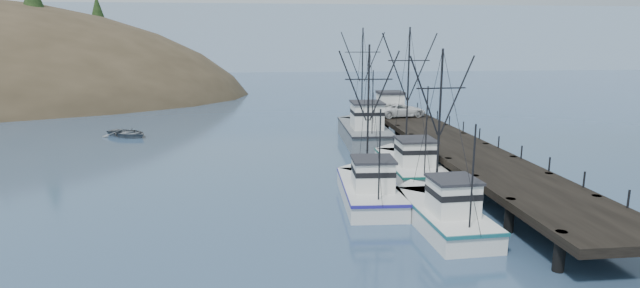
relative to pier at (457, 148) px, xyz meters
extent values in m
plane|color=navy|center=(-14.00, -16.00, -1.69)|extent=(400.00, 400.00, 0.00)
cube|color=black|center=(0.00, 0.00, 0.06)|extent=(6.00, 44.00, 0.50)
cylinder|color=black|center=(-2.60, -20.00, -0.69)|extent=(0.56, 0.56, 2.00)
cylinder|color=black|center=(-2.60, -15.00, -0.69)|extent=(0.56, 0.56, 2.00)
cylinder|color=black|center=(2.60, -15.00, -0.69)|extent=(0.56, 0.56, 2.00)
cylinder|color=black|center=(-2.60, -10.00, -0.69)|extent=(0.56, 0.56, 2.00)
cylinder|color=black|center=(2.60, -10.00, -0.69)|extent=(0.56, 0.56, 2.00)
cylinder|color=black|center=(-2.60, -5.00, -0.69)|extent=(0.56, 0.56, 2.00)
cylinder|color=black|center=(2.60, -5.00, -0.69)|extent=(0.56, 0.56, 2.00)
cylinder|color=black|center=(-2.60, 0.00, -0.69)|extent=(0.56, 0.56, 2.00)
cylinder|color=black|center=(2.60, 0.00, -0.69)|extent=(0.56, 0.56, 2.00)
cylinder|color=black|center=(-2.60, 5.00, -0.69)|extent=(0.56, 0.56, 2.00)
cylinder|color=black|center=(2.60, 5.00, -0.69)|extent=(0.56, 0.56, 2.00)
cylinder|color=black|center=(-2.60, 10.00, -0.69)|extent=(0.56, 0.56, 2.00)
cylinder|color=black|center=(2.60, 10.00, -0.69)|extent=(0.56, 0.56, 2.00)
cylinder|color=black|center=(-2.60, 15.00, -0.69)|extent=(0.56, 0.56, 2.00)
cylinder|color=black|center=(2.60, 15.00, -0.69)|extent=(0.56, 0.56, 2.00)
cylinder|color=black|center=(-2.60, 20.00, -0.69)|extent=(0.56, 0.56, 2.00)
cylinder|color=black|center=(2.60, 20.00, -0.69)|extent=(0.56, 0.56, 2.00)
cube|color=beige|center=(-52.00, 40.00, -0.29)|extent=(4.00, 5.00, 2.80)
cube|color=beige|center=(-58.00, 44.00, -0.29)|extent=(4.00, 5.00, 2.80)
cube|color=beige|center=(-48.00, 46.00, -0.29)|extent=(4.00, 5.00, 2.80)
cube|color=#9EB2C6|center=(-4.00, 154.00, -1.69)|extent=(360.00, 40.00, 26.00)
cube|color=silver|center=(-54.00, 169.00, -1.69)|extent=(180.00, 25.00, 18.00)
cube|color=silver|center=(-45.22, 41.55, -1.39)|extent=(1.00, 3.50, 0.90)
cylinder|color=black|center=(-45.22, 41.55, 1.51)|extent=(0.08, 0.08, 6.00)
cube|color=silver|center=(-39.42, 45.77, -1.39)|extent=(1.00, 3.50, 0.90)
cylinder|color=black|center=(-39.42, 45.77, 1.51)|extent=(0.08, 0.08, 6.00)
cube|color=silver|center=(-35.06, 45.59, -1.39)|extent=(1.00, 3.50, 0.90)
cylinder|color=black|center=(-35.06, 45.59, 1.51)|extent=(0.08, 0.08, 6.00)
cube|color=silver|center=(-51.50, 49.28, -1.39)|extent=(1.00, 3.50, 0.90)
cylinder|color=black|center=(-51.50, 49.28, 1.51)|extent=(0.08, 0.08, 6.00)
cube|color=silver|center=(-54.24, 40.48, -1.39)|extent=(1.00, 3.50, 0.90)
cylinder|color=black|center=(-54.24, 40.48, 1.51)|extent=(0.08, 0.08, 6.00)
cube|color=silver|center=(-6.06, -13.88, -1.24)|extent=(3.79, 8.74, 1.60)
cube|color=silver|center=(-6.29, -9.59, -1.24)|extent=(3.35, 3.35, 1.60)
cube|color=#17565E|center=(-6.06, -13.88, -0.54)|extent=(3.87, 8.97, 0.18)
cube|color=silver|center=(-6.01, -14.98, 0.51)|extent=(2.47, 2.54, 1.90)
cube|color=#26262B|center=(-6.01, -14.98, 1.54)|extent=(2.68, 2.77, 0.16)
cylinder|color=black|center=(-6.13, -12.56, 4.10)|extent=(0.14, 0.14, 9.09)
cylinder|color=black|center=(-5.89, -17.17, 2.28)|extent=(0.10, 0.10, 5.45)
cube|color=silver|center=(-9.42, -8.68, -1.24)|extent=(4.03, 9.11, 1.60)
cube|color=silver|center=(-9.20, -4.22, -1.24)|extent=(3.60, 3.60, 1.60)
cube|color=navy|center=(-9.42, -8.68, -0.54)|extent=(4.12, 9.34, 0.18)
cube|color=silver|center=(-9.47, -9.83, 0.51)|extent=(2.64, 2.64, 1.90)
cube|color=#26262B|center=(-9.47, -9.83, 1.54)|extent=(2.87, 2.88, 0.16)
cylinder|color=black|center=(-9.35, -7.31, 4.20)|extent=(0.14, 0.14, 9.28)
cylinder|color=black|center=(-9.59, -12.12, 2.34)|extent=(0.10, 0.10, 5.57)
cube|color=silver|center=(-4.78, -2.41, -1.24)|extent=(3.93, 9.96, 1.60)
cube|color=silver|center=(-4.73, 2.55, -1.24)|extent=(3.82, 3.82, 1.60)
cube|color=#16584C|center=(-4.78, -2.41, -0.54)|extent=(4.01, 10.22, 0.18)
cube|color=silver|center=(-4.80, -3.68, 0.51)|extent=(2.70, 2.83, 1.90)
cube|color=#26262B|center=(-4.80, -3.68, 1.54)|extent=(2.93, 3.08, 0.16)
cylinder|color=black|center=(-4.76, -0.89, 4.86)|extent=(0.14, 0.14, 10.60)
cylinder|color=black|center=(-4.82, -6.23, 2.74)|extent=(0.10, 0.10, 6.36)
cube|color=slate|center=(-5.97, 11.18, -0.94)|extent=(4.68, 12.52, 2.20)
cube|color=slate|center=(-5.77, 17.37, -0.94)|extent=(4.30, 4.30, 2.20)
cube|color=black|center=(-5.97, 11.18, 0.06)|extent=(4.78, 12.84, 0.18)
cube|color=silver|center=(-6.02, 9.59, 1.46)|extent=(3.12, 3.59, 2.60)
cube|color=#26262B|center=(-6.02, 9.59, 2.84)|extent=(3.38, 3.91, 0.16)
cylinder|color=black|center=(-5.91, 13.08, 5.30)|extent=(0.14, 0.14, 10.28)
cylinder|color=black|center=(-6.12, 6.42, 3.24)|extent=(0.10, 0.10, 6.17)
cube|color=silver|center=(-1.50, 18.00, 1.56)|extent=(2.80, 3.00, 2.50)
cube|color=#26262B|center=(-1.50, 18.00, 2.96)|extent=(3.00, 3.20, 0.30)
imported|color=silver|center=(-0.66, 15.90, 1.11)|extent=(6.08, 3.49, 1.60)
imported|color=slate|center=(-32.28, 17.34, -1.69)|extent=(6.78, 6.48, 1.14)
camera|label=1|loc=(-16.20, -40.75, 9.09)|focal=28.00mm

